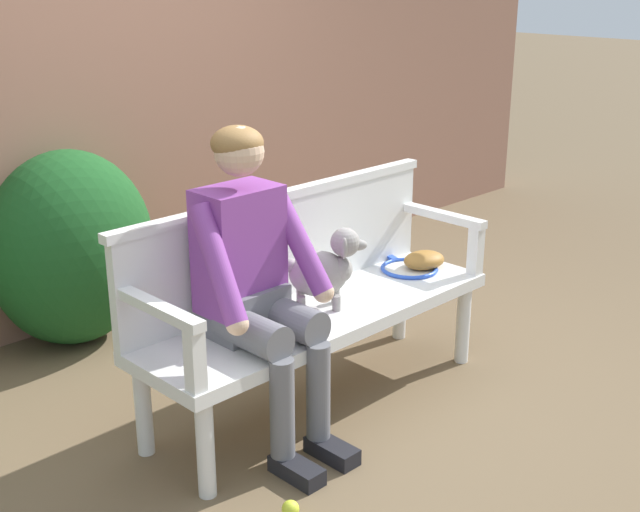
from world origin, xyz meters
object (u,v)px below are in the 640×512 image
Objects in this scene: baseball_glove at (424,260)px; dog_on_bench at (325,268)px; tennis_ball at (290,509)px; garden_bench at (320,321)px; person_seated at (254,276)px; tennis_racket at (406,267)px.

dog_on_bench is at bearing -163.83° from baseball_glove.
dog_on_bench is 5.60× the size of tennis_ball.
tennis_ball is (-0.68, -0.53, -0.38)m from garden_bench.
person_seated is 1.11m from tennis_racket.
baseball_glove is at bearing 20.38° from tennis_ball.
garden_bench is at bearing 37.94° from tennis_ball.
tennis_racket is 1.55m from tennis_ball.
baseball_glove is at bearing -0.19° from dog_on_bench.
person_seated reaches higher than tennis_ball.
garden_bench is 0.75m from baseball_glove.
baseball_glove is (1.14, 0.02, -0.22)m from person_seated.
dog_on_bench is 0.72m from baseball_glove.
dog_on_bench is at bearing 2.48° from person_seated.
tennis_ball is at bearing -143.26° from baseball_glove.
person_seated is at bearing -177.52° from dog_on_bench.
dog_on_bench reaches higher than tennis_racket.
person_seated is at bearing -177.28° from garden_bench.
person_seated reaches higher than garden_bench.
person_seated reaches higher than baseball_glove.
person_seated is (-0.40, -0.02, 0.33)m from garden_bench.
tennis_ball is at bearing -156.44° from tennis_racket.
tennis_racket is (1.08, 0.08, -0.26)m from person_seated.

